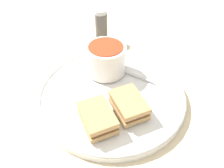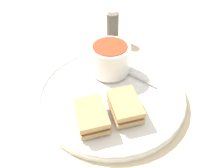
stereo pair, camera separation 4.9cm
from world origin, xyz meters
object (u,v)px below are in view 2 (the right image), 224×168
Objects in this scene: sandwich_half_near at (91,116)px; sandwich_half_far at (125,106)px; spoon at (126,71)px; salt_shaker at (113,26)px; soup_bowl at (110,58)px.

sandwich_half_near is 0.07m from sandwich_half_far.
spoon is 0.19m from salt_shaker.
soup_bowl is 0.05m from spoon.
sandwich_half_near is at bearing -8.97° from sandwich_half_far.
spoon is (-0.03, 0.03, -0.03)m from soup_bowl.
spoon is 1.22× the size of sandwich_half_near.
sandwich_half_far is (0.07, 0.11, 0.01)m from spoon.
sandwich_half_near is (0.14, 0.10, 0.01)m from spoon.
salt_shaker reaches higher than sandwich_half_far.
sandwich_half_near is 0.94× the size of salt_shaker.
spoon is 0.17m from sandwich_half_near.
spoon is 0.13m from sandwich_half_far.
sandwich_half_near is 1.00× the size of sandwich_half_far.
spoon is 1.22× the size of sandwich_half_far.
soup_bowl is 0.14m from sandwich_half_far.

